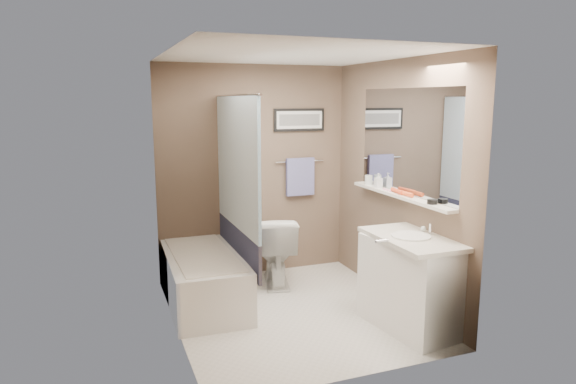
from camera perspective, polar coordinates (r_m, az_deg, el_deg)
name	(u,v)px	position (r m, az deg, el deg)	size (l,w,h in m)	color
ground	(294,312)	(5.05, 0.62, -13.23)	(2.50, 2.50, 0.00)	silver
ceiling	(294,57)	(4.65, 0.68, 14.78)	(2.20, 2.50, 0.04)	white
wall_back	(254,172)	(5.85, -3.76, 2.24)	(2.20, 0.04, 2.40)	brown
wall_front	(358,218)	(3.61, 7.82, -2.87)	(2.20, 0.04, 2.40)	brown
wall_left	(175,197)	(4.43, -12.46, -0.57)	(0.04, 2.50, 2.40)	brown
wall_right	(395,183)	(5.19, 11.81, 1.02)	(0.04, 2.50, 2.40)	brown
tile_surround	(166,209)	(4.95, -13.37, -1.83)	(0.02, 1.55, 2.00)	tan
curtain_rod	(236,95)	(4.98, -5.84, 10.62)	(0.02, 0.02, 1.55)	silver
curtain_upper	(237,163)	(5.02, -5.70, 3.19)	(0.03, 1.45, 1.28)	white
curtain_lower	(238,245)	(5.19, -5.54, -5.84)	(0.03, 1.45, 0.36)	#292E4D
mirror	(406,141)	(5.02, 13.01, 5.50)	(0.02, 1.60, 1.00)	silver
shelf	(399,195)	(5.06, 12.25, -0.38)	(0.12, 1.60, 0.03)	silver
towel_bar	(300,161)	(6.01, 1.30, 3.43)	(0.02, 0.02, 0.60)	silver
towel	(300,177)	(6.01, 1.36, 1.71)	(0.34, 0.05, 0.44)	#9699DA
art_frame	(299,120)	(5.99, 1.25, 8.02)	(0.62, 0.03, 0.26)	black
art_mat	(300,120)	(5.97, 1.30, 8.01)	(0.56, 0.00, 0.20)	white
art_image	(300,120)	(5.97, 1.31, 8.01)	(0.50, 0.00, 0.13)	#595959
door	(424,239)	(3.94, 14.91, -5.02)	(0.80, 0.02, 2.00)	silver
door_handle	(382,241)	(3.80, 10.38, -5.39)	(0.02, 0.02, 0.10)	silver
bathtub	(203,278)	(5.26, -9.37, -9.46)	(0.70, 1.50, 0.50)	white
tub_rim	(203,254)	(5.19, -9.45, -6.86)	(0.56, 1.36, 0.02)	white
toilet	(276,250)	(5.68, -1.39, -6.41)	(0.43, 0.75, 0.77)	white
vanity	(411,285)	(4.73, 13.46, -9.98)	(0.50, 0.90, 0.80)	white
countertop	(412,239)	(4.60, 13.58, -5.08)	(0.54, 0.96, 0.04)	beige
sink_basin	(411,236)	(4.59, 13.49, -4.76)	(0.34, 0.34, 0.01)	white
faucet_spout	(430,229)	(4.69, 15.54, -3.99)	(0.02, 0.02, 0.10)	white
faucet_knob	(423,229)	(4.77, 14.82, -3.96)	(0.05, 0.05, 0.05)	white
candle_bowl_near	(432,202)	(4.64, 15.73, -1.05)	(0.09, 0.09, 0.04)	black
hair_brush_front	(406,194)	(4.97, 12.94, -0.17)	(0.04, 0.04, 0.22)	#EE5221
hair_brush_back	(397,191)	(5.09, 12.03, 0.10)	(0.04, 0.04, 0.22)	#DC441F
pink_comb	(387,190)	(5.24, 10.98, 0.23)	(0.03, 0.16, 0.01)	pink
glass_jar	(369,180)	(5.55, 8.94, 1.34)	(0.08, 0.08, 0.10)	silver
soap_bottle	(378,180)	(5.37, 10.01, 1.27)	(0.07, 0.07, 0.15)	#999999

